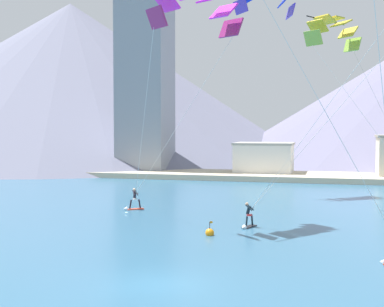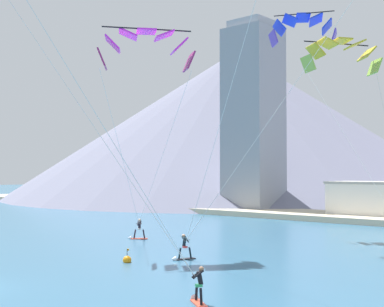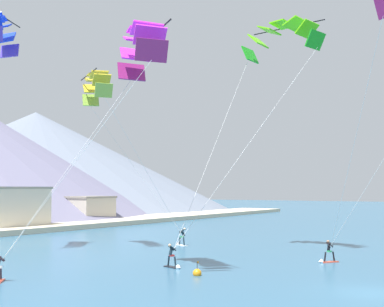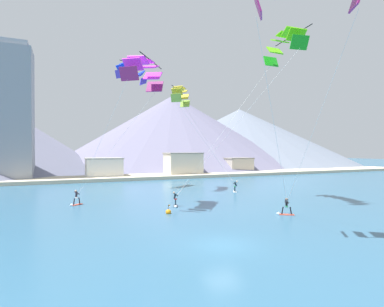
{
  "view_description": "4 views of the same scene",
  "coord_description": "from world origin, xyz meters",
  "px_view_note": "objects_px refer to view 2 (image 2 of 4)",
  "views": [
    {
      "loc": [
        7.26,
        -21.6,
        6.82
      ],
      "look_at": [
        -2.36,
        14.91,
        4.94
      ],
      "focal_mm": 50.0,
      "sensor_mm": 36.0,
      "label": 1
    },
    {
      "loc": [
        26.13,
        -12.24,
        5.86
      ],
      "look_at": [
        1.74,
        15.11,
        7.13
      ],
      "focal_mm": 50.0,
      "sensor_mm": 36.0,
      "label": 2
    },
    {
      "loc": [
        -29.44,
        -7.53,
        5.59
      ],
      "look_at": [
        2.84,
        13.23,
        8.08
      ],
      "focal_mm": 50.0,
      "sensor_mm": 36.0,
      "label": 3
    },
    {
      "loc": [
        -9.79,
        -17.72,
        6.43
      ],
      "look_at": [
        2.86,
        11.89,
        6.05
      ],
      "focal_mm": 28.0,
      "sensor_mm": 36.0,
      "label": 4
    }
  ],
  "objects_px": {
    "kitesurfer_far_left": "(182,252)",
    "parafoil_kite_near_lead": "(146,45)",
    "parafoil_kite_distant_high_outer": "(303,27)",
    "kitesurfer_mid_center": "(198,292)",
    "parafoil_kite_near_trail": "(342,53)",
    "race_marker_buoy": "(127,260)",
    "kitesurfer_near_lead": "(137,232)"
  },
  "relations": [
    {
      "from": "parafoil_kite_near_lead",
      "to": "race_marker_buoy",
      "type": "distance_m",
      "value": 15.34
    },
    {
      "from": "kitesurfer_mid_center",
      "to": "parafoil_kite_near_trail",
      "type": "distance_m",
      "value": 25.61
    },
    {
      "from": "kitesurfer_mid_center",
      "to": "parafoil_kite_distant_high_outer",
      "type": "distance_m",
      "value": 34.01
    },
    {
      "from": "parafoil_kite_near_lead",
      "to": "race_marker_buoy",
      "type": "height_order",
      "value": "parafoil_kite_near_lead"
    },
    {
      "from": "kitesurfer_near_lead",
      "to": "kitesurfer_far_left",
      "type": "xyz_separation_m",
      "value": [
        10.41,
        -5.45,
        -0.05
      ]
    },
    {
      "from": "parafoil_kite_near_trail",
      "to": "parafoil_kite_distant_high_outer",
      "type": "bearing_deg",
      "value": 139.62
    },
    {
      "from": "kitesurfer_mid_center",
      "to": "parafoil_kite_distant_high_outer",
      "type": "xyz_separation_m",
      "value": [
        -9.71,
        26.36,
        19.17
      ]
    },
    {
      "from": "parafoil_kite_near_lead",
      "to": "parafoil_kite_distant_high_outer",
      "type": "height_order",
      "value": "parafoil_kite_distant_high_outer"
    },
    {
      "from": "kitesurfer_far_left",
      "to": "parafoil_kite_near_lead",
      "type": "relative_size",
      "value": 0.12
    },
    {
      "from": "kitesurfer_mid_center",
      "to": "race_marker_buoy",
      "type": "relative_size",
      "value": 1.7
    },
    {
      "from": "kitesurfer_far_left",
      "to": "parafoil_kite_distant_high_outer",
      "type": "xyz_separation_m",
      "value": [
        -1.17,
        18.17,
        19.15
      ]
    },
    {
      "from": "kitesurfer_near_lead",
      "to": "parafoil_kite_near_trail",
      "type": "distance_m",
      "value": 22.73
    },
    {
      "from": "kitesurfer_mid_center",
      "to": "parafoil_kite_near_lead",
      "type": "relative_size",
      "value": 0.12
    },
    {
      "from": "kitesurfer_mid_center",
      "to": "parafoil_kite_near_lead",
      "type": "height_order",
      "value": "parafoil_kite_near_lead"
    },
    {
      "from": "kitesurfer_far_left",
      "to": "parafoil_kite_near_trail",
      "type": "xyz_separation_m",
      "value": [
        5.45,
        12.54,
        14.71
      ]
    },
    {
      "from": "kitesurfer_near_lead",
      "to": "parafoil_kite_distant_high_outer",
      "type": "xyz_separation_m",
      "value": [
        9.23,
        12.72,
        19.1
      ]
    },
    {
      "from": "race_marker_buoy",
      "to": "parafoil_kite_near_lead",
      "type": "bearing_deg",
      "value": 117.84
    },
    {
      "from": "kitesurfer_mid_center",
      "to": "parafoil_kite_near_trail",
      "type": "height_order",
      "value": "parafoil_kite_near_trail"
    },
    {
      "from": "parafoil_kite_near_trail",
      "to": "race_marker_buoy",
      "type": "distance_m",
      "value": 22.99
    },
    {
      "from": "kitesurfer_near_lead",
      "to": "race_marker_buoy",
      "type": "bearing_deg",
      "value": -45.44
    },
    {
      "from": "parafoil_kite_near_trail",
      "to": "kitesurfer_mid_center",
      "type": "bearing_deg",
      "value": -81.54
    },
    {
      "from": "kitesurfer_mid_center",
      "to": "parafoil_kite_distant_high_outer",
      "type": "height_order",
      "value": "parafoil_kite_distant_high_outer"
    },
    {
      "from": "kitesurfer_near_lead",
      "to": "race_marker_buoy",
      "type": "distance_m",
      "value": 12.12
    },
    {
      "from": "kitesurfer_far_left",
      "to": "parafoil_kite_near_lead",
      "type": "xyz_separation_m",
      "value": [
        -3.63,
        0.08,
        14.52
      ]
    },
    {
      "from": "kitesurfer_near_lead",
      "to": "parafoil_kite_near_lead",
      "type": "height_order",
      "value": "parafoil_kite_near_lead"
    },
    {
      "from": "parafoil_kite_distant_high_outer",
      "to": "kitesurfer_mid_center",
      "type": "bearing_deg",
      "value": -69.78
    },
    {
      "from": "kitesurfer_near_lead",
      "to": "kitesurfer_mid_center",
      "type": "height_order",
      "value": "kitesurfer_near_lead"
    },
    {
      "from": "parafoil_kite_near_lead",
      "to": "kitesurfer_far_left",
      "type": "bearing_deg",
      "value": -1.31
    },
    {
      "from": "kitesurfer_mid_center",
      "to": "kitesurfer_near_lead",
      "type": "bearing_deg",
      "value": 144.25
    },
    {
      "from": "kitesurfer_far_left",
      "to": "parafoil_kite_near_lead",
      "type": "distance_m",
      "value": 14.97
    },
    {
      "from": "race_marker_buoy",
      "to": "parafoil_kite_distant_high_outer",
      "type": "bearing_deg",
      "value": 88.03
    },
    {
      "from": "kitesurfer_mid_center",
      "to": "kitesurfer_far_left",
      "type": "height_order",
      "value": "kitesurfer_far_left"
    }
  ]
}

